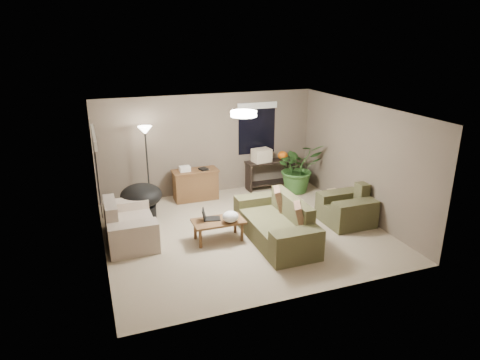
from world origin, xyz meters
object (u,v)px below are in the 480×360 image
object	(u,v)px
coffee_table	(218,223)
console_table	(270,172)
main_sofa	(277,225)
loveseat	(128,226)
desk	(196,185)
houseplant	(298,173)
floor_lamp	(146,140)
papasan_chair	(142,199)
armchair	(347,210)
cat_scratching_post	(332,202)

from	to	relation	value
coffee_table	console_table	world-z (taller)	console_table
main_sofa	loveseat	xyz separation A→B (m)	(-2.75, 0.99, 0.00)
desk	houseplant	xyz separation A→B (m)	(2.60, -0.36, 0.12)
main_sofa	floor_lamp	distance (m)	3.59
console_table	coffee_table	bearing A→B (deg)	-132.11
papasan_chair	houseplant	bearing A→B (deg)	5.45
desk	houseplant	bearing A→B (deg)	-7.93
loveseat	papasan_chair	bearing A→B (deg)	66.93
houseplant	console_table	bearing A→B (deg)	140.13
loveseat	armchair	xyz separation A→B (m)	(4.49, -0.78, 0.00)
armchair	coffee_table	xyz separation A→B (m)	(-2.83, 0.16, 0.06)
desk	floor_lamp	bearing A→B (deg)	-178.23
armchair	papasan_chair	distance (m)	4.44
armchair	console_table	size ratio (longest dim) A/B	0.77
cat_scratching_post	loveseat	bearing A→B (deg)	178.74
coffee_table	desk	bearing A→B (deg)	86.60
coffee_table	console_table	size ratio (longest dim) A/B	0.77
coffee_table	floor_lamp	size ratio (longest dim) A/B	0.52
main_sofa	coffee_table	world-z (taller)	main_sofa
loveseat	papasan_chair	size ratio (longest dim) A/B	1.44
main_sofa	houseplant	distance (m)	2.83
armchair	console_table	bearing A→B (deg)	104.46
loveseat	houseplant	bearing A→B (deg)	16.55
loveseat	floor_lamp	xyz separation A→B (m)	(0.67, 1.63, 1.30)
coffee_table	papasan_chair	bearing A→B (deg)	129.18
loveseat	console_table	world-z (taller)	loveseat
coffee_table	papasan_chair	distance (m)	2.00
coffee_table	console_table	distance (m)	3.24
houseplant	main_sofa	bearing A→B (deg)	-125.66
armchair	papasan_chair	size ratio (longest dim) A/B	0.90
houseplant	papasan_chair	bearing A→B (deg)	-174.55
loveseat	coffee_table	distance (m)	1.77
loveseat	floor_lamp	distance (m)	2.19
desk	cat_scratching_post	distance (m)	3.29
loveseat	floor_lamp	size ratio (longest dim) A/B	0.84
cat_scratching_post	main_sofa	bearing A→B (deg)	-154.03
coffee_table	console_table	bearing A→B (deg)	47.89
houseplant	coffee_table	bearing A→B (deg)	-144.80
armchair	houseplant	world-z (taller)	houseplant
coffee_table	cat_scratching_post	bearing A→B (deg)	10.22
papasan_chair	houseplant	world-z (taller)	houseplant
loveseat	cat_scratching_post	xyz separation A→B (m)	(4.57, -0.10, -0.08)
loveseat	desk	world-z (taller)	loveseat
coffee_table	houseplant	distance (m)	3.35
armchair	cat_scratching_post	world-z (taller)	armchair
main_sofa	papasan_chair	world-z (taller)	main_sofa
armchair	floor_lamp	world-z (taller)	floor_lamp
armchair	houseplant	xyz separation A→B (m)	(-0.10, 2.09, 0.21)
armchair	loveseat	bearing A→B (deg)	170.08
desk	console_table	distance (m)	2.04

